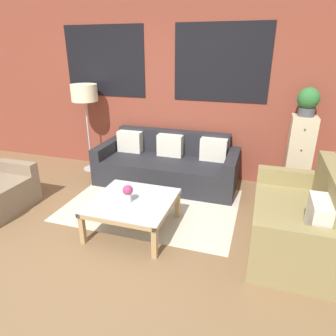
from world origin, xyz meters
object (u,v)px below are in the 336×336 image
(couch_dark, at_px, (167,166))
(floor_lamp, at_px, (85,96))
(coffee_table, at_px, (133,204))
(flower_vase, at_px, (128,192))
(drawer_cabinet, at_px, (299,156))
(settee_vintage, at_px, (297,221))
(potted_plant, at_px, (308,101))

(couch_dark, height_order, floor_lamp, floor_lamp)
(coffee_table, distance_m, flower_vase, 0.18)
(couch_dark, distance_m, drawer_cabinet, 1.94)
(settee_vintage, relative_size, coffee_table, 1.63)
(coffee_table, height_order, flower_vase, flower_vase)
(couch_dark, bearing_deg, floor_lamp, 175.10)
(coffee_table, distance_m, drawer_cabinet, 2.49)
(coffee_table, bearing_deg, drawer_cabinet, 41.07)
(settee_vintage, xyz_separation_m, floor_lamp, (-3.28, 1.30, 0.97))
(settee_vintage, relative_size, potted_plant, 3.90)
(couch_dark, xyz_separation_m, coffee_table, (0.03, -1.40, 0.05))
(drawer_cabinet, relative_size, flower_vase, 5.71)
(drawer_cabinet, relative_size, potted_plant, 3.01)
(coffee_table, bearing_deg, flower_vase, -120.50)
(couch_dark, distance_m, flower_vase, 1.46)
(coffee_table, relative_size, potted_plant, 2.40)
(couch_dark, relative_size, potted_plant, 5.68)
(coffee_table, relative_size, floor_lamp, 0.62)
(settee_vintage, bearing_deg, potted_plant, 86.79)
(couch_dark, distance_m, floor_lamp, 1.77)
(floor_lamp, bearing_deg, flower_vase, -47.12)
(floor_lamp, bearing_deg, potted_plant, 1.78)
(settee_vintage, xyz_separation_m, coffee_table, (-1.79, -0.23, 0.02))
(floor_lamp, bearing_deg, settee_vintage, -21.60)
(floor_lamp, height_order, flower_vase, floor_lamp)
(settee_vintage, distance_m, coffee_table, 1.80)
(couch_dark, relative_size, coffee_table, 2.37)
(coffee_table, bearing_deg, potted_plant, 41.07)
(drawer_cabinet, distance_m, potted_plant, 0.78)
(settee_vintage, xyz_separation_m, flower_vase, (-1.82, -0.27, 0.19))
(coffee_table, relative_size, flower_vase, 4.55)
(settee_vintage, height_order, potted_plant, potted_plant)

